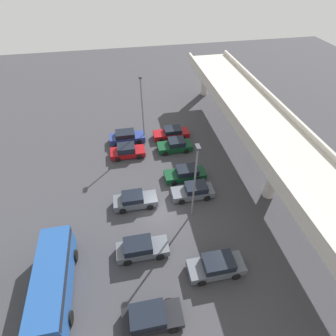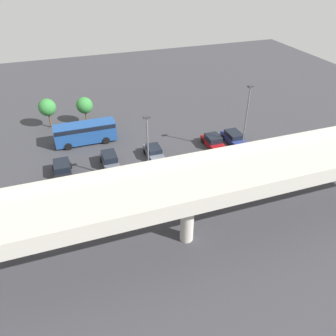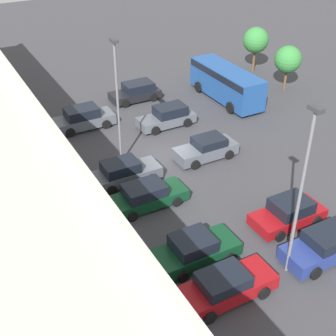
# 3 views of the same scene
# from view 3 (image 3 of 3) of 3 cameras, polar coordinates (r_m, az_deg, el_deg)

# --- Properties ---
(ground_plane) EXTENTS (104.57, 104.57, 0.00)m
(ground_plane) POSITION_cam_3_polar(r_m,az_deg,el_deg) (32.97, 0.23, 1.36)
(ground_plane) COLOR #38383D
(parked_car_0) EXTENTS (2.07, 4.86, 1.50)m
(parked_car_0) POSITION_cam_3_polar(r_m,az_deg,el_deg) (22.59, 7.01, -14.12)
(parked_car_0) COLOR maroon
(parked_car_0) RESTS_ON ground_plane
(parked_car_1) EXTENTS (2.19, 4.41, 1.56)m
(parked_car_1) POSITION_cam_3_polar(r_m,az_deg,el_deg) (24.25, 3.37, -9.89)
(parked_car_1) COLOR #0C381E
(parked_car_1) RESTS_ON ground_plane
(parked_car_2) EXTENTS (2.09, 4.71, 1.49)m
(parked_car_2) POSITION_cam_3_polar(r_m,az_deg,el_deg) (27.91, -2.58, -3.39)
(parked_car_2) COLOR #0C381E
(parked_car_2) RESTS_ON ground_plane
(parked_car_3) EXTENTS (2.04, 4.46, 1.56)m
(parked_car_3) POSITION_cam_3_polar(r_m,az_deg,el_deg) (32.62, 4.70, 2.36)
(parked_car_3) COLOR #515660
(parked_car_3) RESTS_ON ground_plane
(parked_car_4) EXTENTS (2.06, 4.54, 1.64)m
(parked_car_4) POSITION_cam_3_polar(r_m,az_deg,el_deg) (36.86, -0.07, 6.27)
(parked_car_4) COLOR #515660
(parked_car_4) RESTS_ON ground_plane
(parked_car_5) EXTENTS (2.15, 4.68, 1.72)m
(parked_car_5) POSITION_cam_3_polar(r_m,az_deg,el_deg) (37.11, -10.28, 5.98)
(parked_car_5) COLOR #515660
(parked_car_5) RESTS_ON ground_plane
(parked_car_6) EXTENTS (2.20, 4.34, 1.58)m
(parked_car_6) POSITION_cam_3_polar(r_m,az_deg,el_deg) (41.43, -3.92, 9.24)
(parked_car_6) COLOR black
(parked_car_6) RESTS_ON ground_plane
(parked_car_7) EXTENTS (2.15, 4.64, 1.60)m
(parked_car_7) POSITION_cam_3_polar(r_m,az_deg,el_deg) (25.67, 18.65, -8.92)
(parked_car_7) COLOR navy
(parked_car_7) RESTS_ON ground_plane
(parked_car_8) EXTENTS (2.18, 4.30, 1.57)m
(parked_car_8) POSITION_cam_3_polar(r_m,az_deg,el_deg) (27.36, 14.49, -5.33)
(parked_car_8) COLOR maroon
(parked_car_8) RESTS_ON ground_plane
(parked_car_9) EXTENTS (2.03, 4.48, 1.60)m
(parked_car_9) POSITION_cam_3_polar(r_m,az_deg,el_deg) (30.01, -5.32, -0.55)
(parked_car_9) COLOR #515660
(parked_car_9) RESTS_ON ground_plane
(shuttle_bus) EXTENTS (8.11, 2.71, 2.81)m
(shuttle_bus) POSITION_cam_3_polar(r_m,az_deg,el_deg) (41.40, 7.12, 10.43)
(shuttle_bus) COLOR #1E478C
(shuttle_bus) RESTS_ON ground_plane
(lamp_post_near_aisle) EXTENTS (0.70, 0.35, 8.62)m
(lamp_post_near_aisle) POSITION_cam_3_polar(r_m,az_deg,el_deg) (30.21, -6.20, 8.81)
(lamp_post_near_aisle) COLOR slate
(lamp_post_near_aisle) RESTS_ON ground_plane
(lamp_post_mid_lot) EXTENTS (0.70, 0.35, 9.03)m
(lamp_post_mid_lot) POSITION_cam_3_polar(r_m,az_deg,el_deg) (21.67, 16.02, -1.97)
(lamp_post_mid_lot) COLOR slate
(lamp_post_mid_lot) RESTS_ON ground_plane
(tree_front_left) EXTENTS (2.42, 2.42, 4.12)m
(tree_front_left) POSITION_cam_3_polar(r_m,az_deg,el_deg) (43.97, 14.42, 12.69)
(tree_front_left) COLOR brown
(tree_front_left) RESTS_ON ground_plane
(tree_front_centre) EXTENTS (2.49, 2.49, 4.42)m
(tree_front_centre) POSITION_cam_3_polar(r_m,az_deg,el_deg) (47.87, 10.65, 15.05)
(tree_front_centre) COLOR brown
(tree_front_centre) RESTS_ON ground_plane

